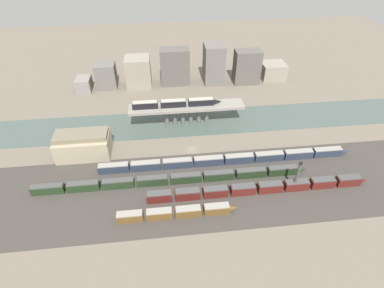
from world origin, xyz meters
TOP-DOWN VIEW (x-y plane):
  - ground_plane at (0.00, 0.00)m, footprint 400.00×400.00m
  - railbed_yard at (0.00, -24.00)m, footprint 280.00×42.00m
  - river_water at (0.00, 22.29)m, footprint 320.00×24.19m
  - bridge at (-0.00, 22.29)m, footprint 56.76×9.17m
  - train_on_bridge at (-4.94, 22.29)m, footprint 43.92×2.90m
  - train_yard_near at (-9.27, -36.41)m, footprint 42.93×3.03m
  - train_yard_mid at (22.85, -28.48)m, footprint 86.75×3.18m
  - train_yard_far at (-9.83, -19.80)m, footprint 109.34×2.78m
  - train_yard_outer at (14.03, -10.60)m, footprint 109.47×2.98m
  - warehouse_building at (-47.36, 2.50)m, footprint 22.83×13.21m
  - signal_tower at (36.61, -28.74)m, footprint 1.01×1.01m
  - city_block_far_left at (-57.51, 63.99)m, footprint 8.32×11.21m
  - city_block_left at (-44.32, 66.96)m, footprint 11.76×10.34m
  - city_block_center at (-25.00, 67.37)m, footprint 14.77×13.78m
  - city_block_right at (-2.83, 67.38)m, footprint 17.48×10.00m
  - city_block_far_right at (21.05, 66.71)m, footprint 12.00×13.42m
  - city_block_tall at (41.20, 63.74)m, footprint 15.65×9.48m
  - city_block_low at (59.93, 68.17)m, footprint 14.89×13.32m

SIDE VIEW (x-z plane):
  - ground_plane at x=0.00m, z-range 0.00..0.00m
  - river_water at x=0.00m, z-range 0.00..0.01m
  - railbed_yard at x=0.00m, z-range 0.00..0.01m
  - train_yard_near at x=-9.27m, z-range -0.04..3.55m
  - train_yard_far at x=-9.83m, z-range -0.03..3.79m
  - train_yard_outer at x=14.03m, z-range -0.03..3.85m
  - train_yard_mid at x=22.85m, z-range -0.03..4.02m
  - city_block_far_left at x=-57.51m, z-range 0.00..8.07m
  - city_block_low at x=59.93m, z-range 0.00..9.80m
  - warehouse_building at x=-47.36m, z-range -0.28..10.99m
  - signal_tower at x=36.61m, z-range -0.18..13.88m
  - city_block_left at x=-44.32m, z-range 0.00..14.91m
  - bridge at x=0.00m, z-range 3.03..13.05m
  - city_block_center at x=-25.00m, z-range 0.00..17.73m
  - city_block_tall at x=41.20m, z-range 0.00..20.47m
  - city_block_right at x=-2.83m, z-range 0.00..22.02m
  - train_on_bridge at x=-4.94m, z-range 9.98..13.50m
  - city_block_far_right at x=21.05m, z-range 0.00..23.76m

